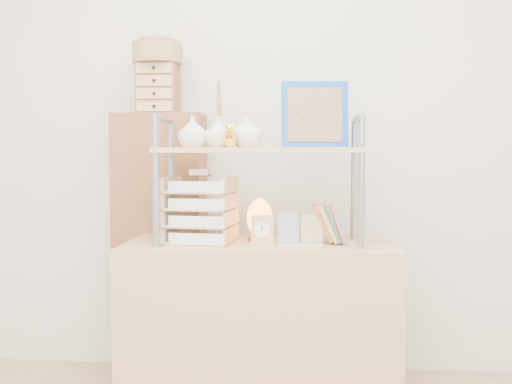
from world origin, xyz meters
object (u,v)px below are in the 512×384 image
letter_tray (200,213)px  cabinet (161,245)px  desk (260,325)px  salt_lamp (260,219)px

letter_tray → cabinet: bearing=125.1°
desk → cabinet: cabinet is taller
cabinet → letter_tray: (0.27, -0.39, 0.21)m
cabinet → salt_lamp: 0.64m
salt_lamp → letter_tray: bearing=-163.6°
cabinet → salt_lamp: (0.53, -0.31, 0.17)m
letter_tray → salt_lamp: bearing=16.4°
desk → salt_lamp: 0.48m
cabinet → letter_tray: size_ratio=4.11×
desk → salt_lamp: (-0.00, 0.06, 0.47)m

